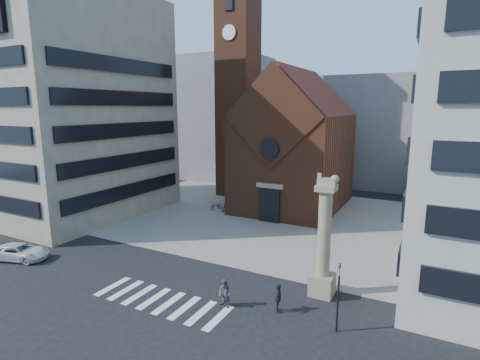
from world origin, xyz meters
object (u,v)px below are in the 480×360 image
object	(u,v)px
pedestrian_0	(226,296)
lion_column	(324,248)
pedestrian_2	(278,298)
white_car	(20,252)
scooter_0	(216,206)
pedestrian_1	(225,293)
traffic_light	(338,296)

from	to	relation	value
pedestrian_0	lion_column	bearing A→B (deg)	31.78
pedestrian_2	pedestrian_0	bearing A→B (deg)	89.15
white_car	scooter_0	bearing A→B (deg)	-35.55
pedestrian_0	pedestrian_2	world-z (taller)	pedestrian_2
lion_column	pedestrian_1	size ratio (longest dim) A/B	4.53
pedestrian_1	scooter_0	distance (m)	23.95
traffic_light	pedestrian_2	xyz separation A→B (m)	(-3.88, 0.44, -1.34)
pedestrian_0	scooter_0	world-z (taller)	pedestrian_0
lion_column	scooter_0	bearing A→B (deg)	139.56
pedestrian_0	pedestrian_2	size ratio (longest dim) A/B	0.84
lion_column	scooter_0	distance (m)	24.06
traffic_light	lion_column	bearing A→B (deg)	116.46
lion_column	pedestrian_0	world-z (taller)	lion_column
pedestrian_2	scooter_0	world-z (taller)	pedestrian_2
white_car	pedestrian_2	xyz separation A→B (m)	(23.01, 2.53, 0.26)
traffic_light	pedestrian_0	world-z (taller)	traffic_light
pedestrian_0	scooter_0	distance (m)	23.99
lion_column	pedestrian_1	distance (m)	7.43
pedestrian_0	pedestrian_2	distance (m)	3.41
pedestrian_1	scooter_0	xyz separation A→B (m)	(-12.95, 20.14, -0.40)
traffic_light	pedestrian_1	distance (m)	7.37
lion_column	white_car	bearing A→B (deg)	-166.25
white_car	pedestrian_0	distance (m)	19.83
traffic_light	white_car	distance (m)	27.01
lion_column	pedestrian_2	size ratio (longest dim) A/B	4.57
pedestrian_0	pedestrian_2	xyz separation A→B (m)	(3.23, 1.07, 0.16)
traffic_light	scooter_0	size ratio (longest dim) A/B	2.23
white_car	scooter_0	world-z (taller)	white_car
white_car	pedestrian_1	xyz separation A→B (m)	(19.66, 1.44, 0.27)
traffic_light	scooter_0	distance (m)	28.10
white_car	pedestrian_1	distance (m)	19.72
white_car	traffic_light	bearing A→B (deg)	-103.82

